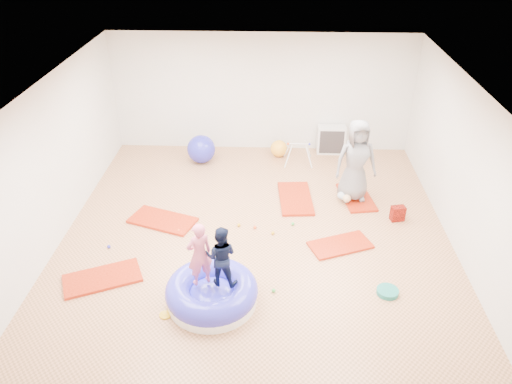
{
  "coord_description": "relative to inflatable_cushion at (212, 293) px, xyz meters",
  "views": [
    {
      "loc": [
        0.3,
        -7.19,
        5.33
      ],
      "look_at": [
        0.0,
        0.3,
        0.9
      ],
      "focal_mm": 35.0,
      "sensor_mm": 36.0,
      "label": 1
    }
  ],
  "objects": [
    {
      "name": "balance_disc",
      "position": [
        2.71,
        0.28,
        -0.13
      ],
      "size": [
        0.34,
        0.34,
        0.08
      ],
      "primitive_type": "cylinder",
      "color": "#1A756B",
      "rests_on": "ground"
    },
    {
      "name": "exercise_ball_blue",
      "position": [
        -0.78,
        4.67,
        0.15
      ],
      "size": [
        0.65,
        0.65,
        0.65
      ],
      "primitive_type": "sphere",
      "color": "#2727B2",
      "rests_on": "ground"
    },
    {
      "name": "gym_mat_front_left",
      "position": [
        -1.84,
        0.44,
        -0.15
      ],
      "size": [
        1.35,
        1.05,
        0.05
      ],
      "primitive_type": "cube",
      "rotation": [
        0.0,
        0.0,
        0.43
      ],
      "color": "red",
      "rests_on": "ground"
    },
    {
      "name": "adult_caregiver",
      "position": [
        2.51,
        3.1,
        0.71
      ],
      "size": [
        0.89,
        0.64,
        1.68
      ],
      "primitive_type": "imported",
      "rotation": [
        0.0,
        0.0,
        0.14
      ],
      "color": "slate",
      "rests_on": "gym_mat_rear_right"
    },
    {
      "name": "ball_pit_balls",
      "position": [
        0.14,
        1.4,
        -0.14
      ],
      "size": [
        3.32,
        1.93,
        0.06
      ],
      "color": "#2727B2",
      "rests_on": "ground"
    },
    {
      "name": "yellow_toy",
      "position": [
        -0.66,
        -0.33,
        -0.16
      ],
      "size": [
        0.18,
        0.18,
        0.03
      ],
      "primitive_type": "cylinder",
      "color": "gold",
      "rests_on": "ground"
    },
    {
      "name": "backpack",
      "position": [
        3.28,
        2.37,
        -0.02
      ],
      "size": [
        0.29,
        0.21,
        0.3
      ],
      "primitive_type": "cube",
      "rotation": [
        0.0,
        0.0,
        0.21
      ],
      "color": "#BC1408",
      "rests_on": "ground"
    },
    {
      "name": "child_navy",
      "position": [
        0.16,
        0.04,
        0.72
      ],
      "size": [
        0.52,
        0.43,
        0.98
      ],
      "primitive_type": "imported",
      "rotation": [
        0.0,
        0.0,
        3.02
      ],
      "color": "black",
      "rests_on": "inflatable_cushion"
    },
    {
      "name": "gym_mat_rear_right",
      "position": [
        2.61,
        3.15,
        -0.15
      ],
      "size": [
        0.74,
        1.21,
        0.05
      ],
      "primitive_type": "cube",
      "rotation": [
        0.0,
        0.0,
        1.73
      ],
      "color": "red",
      "rests_on": "ground"
    },
    {
      "name": "gym_mat_center_back",
      "position": [
        1.36,
        3.05,
        -0.15
      ],
      "size": [
        0.73,
        1.32,
        0.05
      ],
      "primitive_type": "cube",
      "rotation": [
        0.0,
        0.0,
        1.64
      ],
      "color": "red",
      "rests_on": "ground"
    },
    {
      "name": "room",
      "position": [
        0.6,
        1.5,
        1.23
      ],
      "size": [
        7.01,
        8.01,
        2.81
      ],
      "color": "tan",
      "rests_on": "ground"
    },
    {
      "name": "gym_mat_mid_left",
      "position": [
        -1.2,
        2.14,
        -0.15
      ],
      "size": [
        1.38,
        1.0,
        0.05
      ],
      "primitive_type": "cube",
      "rotation": [
        0.0,
        0.0,
        -0.35
      ],
      "color": "red",
      "rests_on": "ground"
    },
    {
      "name": "infant",
      "position": [
        2.37,
        2.98,
        -0.02
      ],
      "size": [
        0.34,
        0.35,
        0.2
      ],
      "color": "#ACC1D1",
      "rests_on": "gym_mat_rear_right"
    },
    {
      "name": "inflatable_cushion",
      "position": [
        0.0,
        0.0,
        0.0
      ],
      "size": [
        1.41,
        1.41,
        0.44
      ],
      "rotation": [
        0.0,
        0.0,
        0.19
      ],
      "color": "white",
      "rests_on": "ground"
    },
    {
      "name": "cube_shelf",
      "position": [
        2.26,
        5.29,
        0.16
      ],
      "size": [
        0.67,
        0.33,
        0.67
      ],
      "color": "silver",
      "rests_on": "ground"
    },
    {
      "name": "exercise_ball_orange",
      "position": [
        1.01,
        5.03,
        0.03
      ],
      "size": [
        0.4,
        0.4,
        0.4
      ],
      "primitive_type": "sphere",
      "color": "#F9AC2B",
      "rests_on": "ground"
    },
    {
      "name": "infant_play_gym",
      "position": [
        1.46,
        4.69,
        0.16
      ],
      "size": [
        0.66,
        0.62,
        0.5
      ],
      "rotation": [
        0.0,
        0.0,
        -0.0
      ],
      "color": "silver",
      "rests_on": "ground"
    },
    {
      "name": "child_pink",
      "position": [
        -0.15,
        0.02,
        0.76
      ],
      "size": [
        0.46,
        0.41,
        1.05
      ],
      "primitive_type": "imported",
      "rotation": [
        0.0,
        0.0,
        3.65
      ],
      "color": "#E26384",
      "rests_on": "inflatable_cushion"
    },
    {
      "name": "gym_mat_right",
      "position": [
        2.11,
        1.49,
        -0.15
      ],
      "size": [
        1.2,
        0.9,
        0.05
      ],
      "primitive_type": "cube",
      "rotation": [
        0.0,
        0.0,
        0.38
      ],
      "color": "red",
      "rests_on": "ground"
    }
  ]
}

